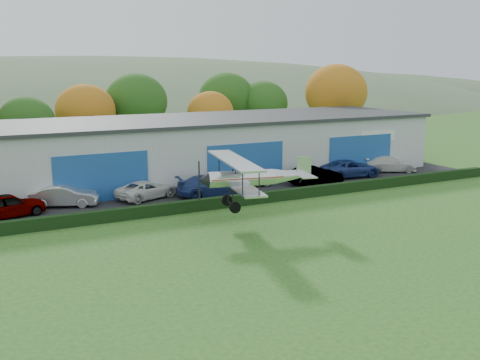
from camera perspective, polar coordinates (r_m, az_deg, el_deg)
name	(u,v)px	position (r m, az deg, el deg)	size (l,w,h in m)	color
ground	(373,283)	(27.66, 13.07, -9.96)	(300.00, 300.00, 0.00)	#2B581B
apron	(230,190)	(46.18, -1.04, -1.04)	(48.00, 9.00, 0.05)	black
hedge	(259,198)	(41.96, 1.87, -1.78)	(46.00, 0.60, 0.80)	black
hangar	(215,146)	(52.77, -2.48, 3.40)	(40.60, 12.60, 5.30)	#B2B7BC
tree_belt	(130,107)	(62.80, -10.90, 7.18)	(75.70, 13.22, 10.12)	#3D2614
distant_hills	(1,156)	(161.57, -22.65, 2.26)	(430.00, 196.00, 56.00)	#4C6642
car_0	(7,205)	(40.70, -22.13, -2.35)	(1.94, 4.83, 1.65)	gray
car_1	(64,196)	(42.60, -17.07, -1.51)	(1.63, 4.66, 1.54)	silver
car_2	(147,190)	(43.71, -9.23, -0.95)	(2.25, 4.89, 1.36)	silver
car_3	(213,186)	(44.01, -2.71, -0.56)	(2.27, 5.58, 1.62)	navy
car_4	(248,178)	(47.27, 0.77, 0.17)	(1.70, 4.22, 1.44)	silver
car_5	(315,175)	(48.76, 7.45, 0.48)	(1.63, 4.69, 1.54)	gray
car_6	(350,168)	(52.45, 10.91, 1.13)	(2.56, 5.55, 1.54)	navy
car_7	(389,164)	(56.01, 14.63, 1.57)	(2.06, 5.06, 1.47)	silver
biplane	(251,176)	(35.12, 1.10, 0.38)	(7.30, 8.32, 3.09)	silver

